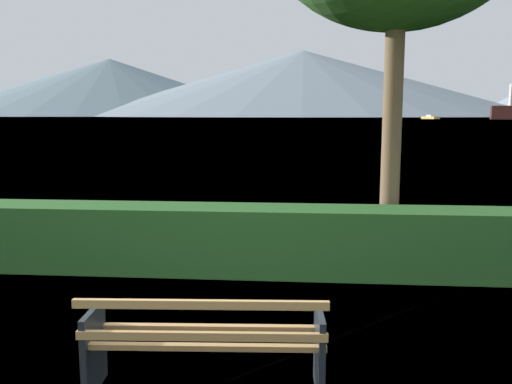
% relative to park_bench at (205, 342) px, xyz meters
% --- Properties ---
extents(water_surface, '(620.00, 620.00, 0.00)m').
position_rel_park_bench_xyz_m(water_surface, '(-0.00, 306.45, -0.43)').
color(water_surface, '#7A99A8').
rests_on(water_surface, ground_plane).
extents(park_bench, '(1.93, 0.68, 0.87)m').
position_rel_park_bench_xyz_m(park_bench, '(0.00, 0.00, 0.00)').
color(park_bench, tan).
rests_on(park_bench, ground_plane).
extents(hedge_row, '(12.33, 0.79, 0.94)m').
position_rel_park_bench_xyz_m(hedge_row, '(-0.00, 3.37, 0.04)').
color(hedge_row, '#285B23').
rests_on(hedge_row, ground_plane).
extents(sailboat_mid, '(6.52, 8.73, 1.75)m').
position_rel_park_bench_xyz_m(sailboat_mid, '(54.75, 234.12, 0.21)').
color(sailboat_mid, gold).
rests_on(sailboat_mid, water_surface).
extents(distant_hills, '(851.11, 432.71, 79.68)m').
position_rel_park_bench_xyz_m(distant_hills, '(13.64, 551.34, 32.95)').
color(distant_hills, slate).
rests_on(distant_hills, ground_plane).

